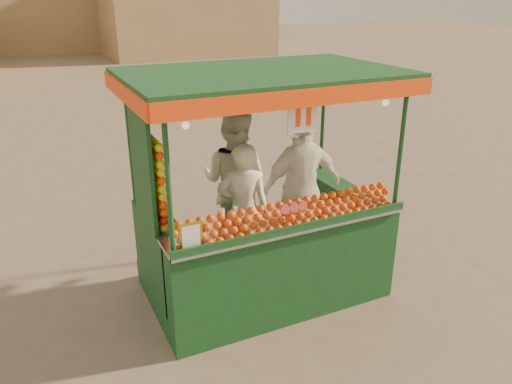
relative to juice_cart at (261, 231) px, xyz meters
name	(u,v)px	position (x,y,z in m)	size (l,w,h in m)	color
ground	(253,280)	(0.05, 0.35, -0.87)	(90.00, 90.00, 0.00)	brown
building_right	(185,8)	(7.05, 24.35, 1.63)	(9.00, 6.00, 5.00)	#9C8559
juice_cart	(261,231)	(0.00, 0.00, 0.00)	(2.95, 1.91, 2.68)	#103B20
vendor_left	(244,211)	(-0.18, 0.09, 0.25)	(0.69, 0.57, 1.62)	silver
vendor_middle	(234,181)	(0.00, 0.76, 0.35)	(1.11, 1.12, 1.83)	silver
vendor_right	(301,188)	(0.61, 0.15, 0.37)	(1.12, 0.51, 1.87)	white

